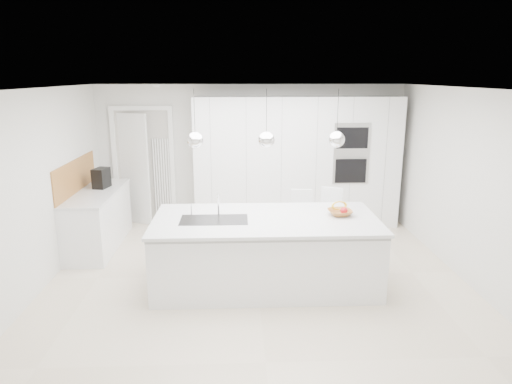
{
  "coord_description": "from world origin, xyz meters",
  "views": [
    {
      "loc": [
        -0.25,
        -5.74,
        2.66
      ],
      "look_at": [
        0.0,
        0.3,
        1.1
      ],
      "focal_mm": 32.0,
      "sensor_mm": 36.0,
      "label": 1
    }
  ],
  "objects_px": {
    "espresso_machine": "(101,178)",
    "bar_stool_left": "(302,224)",
    "fruit_bowl": "(340,213)",
    "bar_stool_right": "(333,224)",
    "island_base": "(266,254)"
  },
  "relations": [
    {
      "from": "espresso_machine",
      "to": "bar_stool_left",
      "type": "height_order",
      "value": "espresso_machine"
    },
    {
      "from": "fruit_bowl",
      "to": "bar_stool_right",
      "type": "height_order",
      "value": "bar_stool_right"
    },
    {
      "from": "island_base",
      "to": "bar_stool_left",
      "type": "xyz_separation_m",
      "value": [
        0.6,
        0.99,
        0.07
      ]
    },
    {
      "from": "espresso_machine",
      "to": "bar_stool_right",
      "type": "distance_m",
      "value": 3.72
    },
    {
      "from": "island_base",
      "to": "espresso_machine",
      "type": "bearing_deg",
      "value": 145.11
    },
    {
      "from": "fruit_bowl",
      "to": "espresso_machine",
      "type": "distance_m",
      "value": 3.86
    },
    {
      "from": "island_base",
      "to": "espresso_machine",
      "type": "xyz_separation_m",
      "value": [
        -2.53,
        1.76,
        0.63
      ]
    },
    {
      "from": "fruit_bowl",
      "to": "bar_stool_left",
      "type": "distance_m",
      "value": 1.03
    },
    {
      "from": "island_base",
      "to": "fruit_bowl",
      "type": "height_order",
      "value": "fruit_bowl"
    },
    {
      "from": "bar_stool_left",
      "to": "bar_stool_right",
      "type": "distance_m",
      "value": 0.45
    },
    {
      "from": "island_base",
      "to": "bar_stool_right",
      "type": "height_order",
      "value": "bar_stool_right"
    },
    {
      "from": "island_base",
      "to": "bar_stool_right",
      "type": "distance_m",
      "value": 1.42
    },
    {
      "from": "island_base",
      "to": "fruit_bowl",
      "type": "distance_m",
      "value": 1.1
    },
    {
      "from": "espresso_machine",
      "to": "bar_stool_left",
      "type": "relative_size",
      "value": 0.32
    },
    {
      "from": "fruit_bowl",
      "to": "bar_stool_right",
      "type": "bearing_deg",
      "value": 83.53
    }
  ]
}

